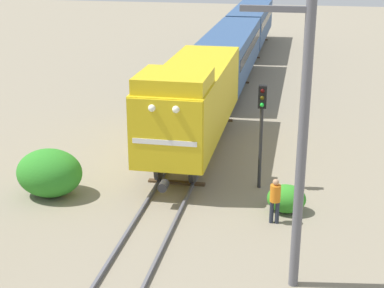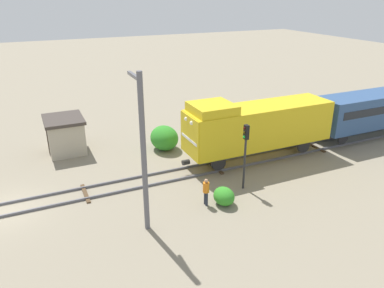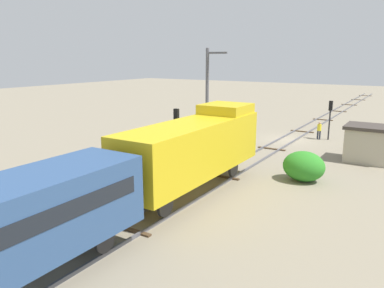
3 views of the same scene
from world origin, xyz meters
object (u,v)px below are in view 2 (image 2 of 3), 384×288
at_px(catenary_mast, 143,151).
at_px(locomotive, 257,125).
at_px(worker_by_signal, 206,190).
at_px(traffic_signal_mid, 245,145).
at_px(relay_hut, 65,134).

bearing_deg(catenary_mast, locomotive, 116.23).
bearing_deg(worker_by_signal, catenary_mast, 164.74).
xyz_separation_m(traffic_signal_mid, catenary_mast, (1.54, -6.93, 1.47)).
bearing_deg(locomotive, worker_by_signal, -55.70).
xyz_separation_m(worker_by_signal, catenary_mast, (0.74, -3.87, 3.45)).
relative_size(worker_by_signal, relay_hut, 0.49).
xyz_separation_m(locomotive, relay_hut, (-7.50, -12.56, -1.38)).
bearing_deg(relay_hut, traffic_signal_mid, 40.95).
bearing_deg(locomotive, relay_hut, -120.84).
relative_size(catenary_mast, relay_hut, 2.40).
relative_size(locomotive, traffic_signal_mid, 2.71).
height_order(locomotive, worker_by_signal, locomotive).
bearing_deg(worker_by_signal, locomotive, 8.21).
xyz_separation_m(traffic_signal_mid, relay_hut, (-10.90, -9.46, -1.58)).
distance_m(traffic_signal_mid, worker_by_signal, 3.73).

